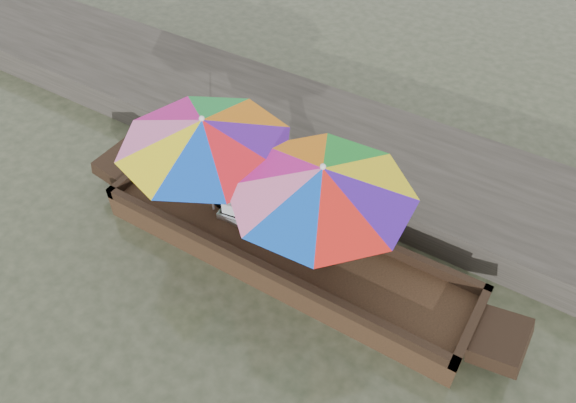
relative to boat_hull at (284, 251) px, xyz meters
The scene contains 11 objects.
water 0.17m from the boat_hull, ahead, with size 80.00×80.00×0.00m, color #303724.
dock 2.20m from the boat_hull, 90.00° to the left, with size 22.00×2.20×0.50m, color #2D2B26.
boat_hull is the anchor object (origin of this frame).
cooking_pot 2.09m from the boat_hull, behind, with size 0.41×0.41×0.21m, color black.
tray_crayfish 0.78m from the boat_hull, behind, with size 0.56×0.39×0.09m, color silver.
tray_scallop 0.74m from the boat_hull, behind, with size 0.56×0.39×0.06m, color silver.
charcoal_grill 1.15m from the boat_hull, 167.96° to the left, with size 0.37×0.37×0.17m, color black.
supply_bag 0.87m from the boat_hull, behind, with size 0.28×0.22×0.26m, color silver.
vendor 0.91m from the boat_hull, ahead, with size 0.52×0.34×1.06m, color #3E3835.
umbrella_bow 1.48m from the boat_hull, behind, with size 2.20×2.20×1.55m, color #5214A5, non-canonical shape.
umbrella_stern 1.07m from the boat_hull, ahead, with size 2.18×2.18×1.55m, color #4314A5, non-canonical shape.
Camera 1 is at (2.57, -4.05, 5.82)m, focal length 35.00 mm.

